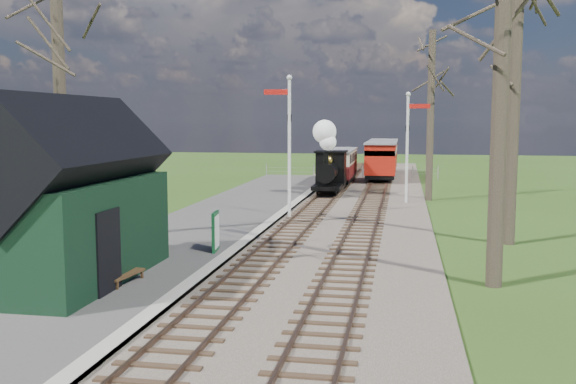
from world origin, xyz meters
The scene contains 19 objects.
ground centered at (0.00, 0.00, 0.00)m, with size 140.00×140.00×0.00m, color #314C17.
distant_hills centered at (1.40, 64.38, -16.21)m, with size 114.40×48.00×22.02m.
ballast_bed centered at (1.30, 22.00, 0.05)m, with size 8.00×60.00×0.10m, color brown.
track_near centered at (0.00, 22.00, 0.10)m, with size 1.60×60.00×0.15m.
track_far centered at (2.60, 22.00, 0.10)m, with size 1.60×60.00×0.15m.
platform centered at (-3.50, 14.00, 0.10)m, with size 5.00×44.00×0.20m, color #474442.
coping_strip centered at (-1.20, 14.00, 0.10)m, with size 0.40×44.00×0.21m, color #B2AD9E.
station_shed centered at (-4.30, 4.00, 2.27)m, with size 3.25×6.30×4.78m.
semaphore_near centered at (-0.77, 16.00, 3.62)m, with size 1.22×0.24×6.22m.
semaphore_far centered at (4.37, 22.00, 3.35)m, with size 1.22×0.24×5.72m.
bare_trees centered at (1.33, 10.10, 5.21)m, with size 15.51×22.39×12.00m.
fence_line centered at (0.30, 36.00, 0.55)m, with size 12.60×0.08×1.00m.
locomotive centered at (-0.01, 24.79, 1.92)m, with size 1.65×3.85×4.12m.
coach centered at (0.00, 30.85, 1.41)m, with size 1.92×6.60×2.02m.
red_carriage_a centered at (2.60, 33.75, 1.53)m, with size 2.12×5.25×2.23m.
red_carriage_b centered at (2.60, 39.25, 1.53)m, with size 2.12×5.25×2.23m.
sign_board centered at (-1.67, 8.15, 0.83)m, with size 0.20×0.86×1.25m.
bench centered at (-2.89, 3.89, 0.57)m, with size 0.57×1.41×0.78m.
person centered at (-3.11, 3.51, 0.83)m, with size 0.46×0.30×1.25m, color #1A1C2F.
Camera 1 is at (4.10, -11.06, 4.35)m, focal length 40.00 mm.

